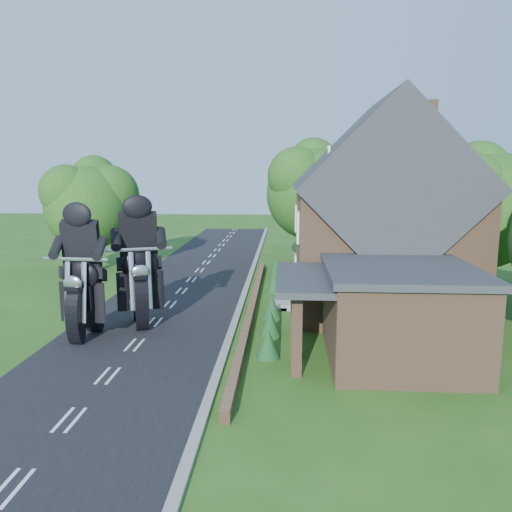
# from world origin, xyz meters

# --- Properties ---
(ground) EXTENTS (120.00, 120.00, 0.00)m
(ground) POSITION_xyz_m (0.00, 0.00, 0.00)
(ground) COLOR #255016
(ground) RESTS_ON ground
(road) EXTENTS (7.00, 80.00, 0.02)m
(road) POSITION_xyz_m (0.00, 0.00, 0.01)
(road) COLOR black
(road) RESTS_ON ground
(kerb) EXTENTS (0.30, 80.00, 0.12)m
(kerb) POSITION_xyz_m (3.65, 0.00, 0.06)
(kerb) COLOR gray
(kerb) RESTS_ON ground
(garden_wall) EXTENTS (0.30, 22.00, 0.40)m
(garden_wall) POSITION_xyz_m (4.30, 5.00, 0.20)
(garden_wall) COLOR brown
(garden_wall) RESTS_ON ground
(house) EXTENTS (9.54, 8.64, 10.24)m
(house) POSITION_xyz_m (10.49, 6.00, 4.34)
(house) COLOR brown
(house) RESTS_ON ground
(annex) EXTENTS (7.05, 5.94, 3.44)m
(annex) POSITION_xyz_m (9.87, -0.80, 1.77)
(annex) COLOR brown
(annex) RESTS_ON ground
(tree_house_right) EXTENTS (6.51, 6.00, 8.40)m
(tree_house_right) POSITION_xyz_m (16.65, 8.62, 5.19)
(tree_house_right) COLOR black
(tree_house_right) RESTS_ON ground
(tree_behind_house) EXTENTS (7.81, 7.20, 10.08)m
(tree_behind_house) POSITION_xyz_m (14.18, 16.14, 6.23)
(tree_behind_house) COLOR black
(tree_behind_house) RESTS_ON ground
(tree_behind_left) EXTENTS (6.94, 6.40, 9.16)m
(tree_behind_left) POSITION_xyz_m (8.16, 17.13, 5.73)
(tree_behind_left) COLOR black
(tree_behind_left) RESTS_ON ground
(tree_far_road) EXTENTS (6.08, 5.60, 7.84)m
(tree_far_road) POSITION_xyz_m (-6.86, 14.11, 4.84)
(tree_far_road) COLOR black
(tree_far_road) RESTS_ON ground
(shrub_a) EXTENTS (0.90, 0.90, 1.10)m
(shrub_a) POSITION_xyz_m (5.30, -1.00, 0.55)
(shrub_a) COLOR #133E1D
(shrub_a) RESTS_ON ground
(shrub_b) EXTENTS (0.90, 0.90, 1.10)m
(shrub_b) POSITION_xyz_m (5.30, 1.50, 0.55)
(shrub_b) COLOR #133E1D
(shrub_b) RESTS_ON ground
(shrub_c) EXTENTS (0.90, 0.90, 1.10)m
(shrub_c) POSITION_xyz_m (5.30, 4.00, 0.55)
(shrub_c) COLOR #133E1D
(shrub_c) RESTS_ON ground
(shrub_d) EXTENTS (0.90, 0.90, 1.10)m
(shrub_d) POSITION_xyz_m (5.30, 9.00, 0.55)
(shrub_d) COLOR #133E1D
(shrub_d) RESTS_ON ground
(shrub_e) EXTENTS (0.90, 0.90, 1.10)m
(shrub_e) POSITION_xyz_m (5.30, 11.50, 0.55)
(shrub_e) COLOR #133E1D
(shrub_e) RESTS_ON ground
(shrub_f) EXTENTS (0.90, 0.90, 1.10)m
(shrub_f) POSITION_xyz_m (5.30, 14.00, 0.55)
(shrub_f) COLOR #133E1D
(shrub_f) RESTS_ON ground
(motorcycle_lead) EXTENTS (1.05, 1.91, 1.73)m
(motorcycle_lead) POSITION_xyz_m (-0.45, 2.55, 0.86)
(motorcycle_lead) COLOR black
(motorcycle_lead) RESTS_ON ground
(motorcycle_follow) EXTENTS (0.61, 1.83, 1.67)m
(motorcycle_follow) POSITION_xyz_m (-2.22, 0.71, 0.84)
(motorcycle_follow) COLOR black
(motorcycle_follow) RESTS_ON ground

